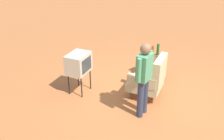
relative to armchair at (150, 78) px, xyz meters
name	(u,v)px	position (x,y,z in m)	size (l,w,h in m)	color
ground_plane	(147,94)	(-0.09, -0.04, -0.50)	(60.00, 60.00, 0.00)	#AD6033
armchair	(150,78)	(0.00, 0.00, 0.00)	(0.86, 0.87, 1.06)	brown
side_table	(154,61)	(-1.02, -0.02, 0.01)	(0.56, 0.56, 0.59)	black
tv_on_stand	(79,63)	(0.26, -1.70, 0.28)	(0.66, 0.52, 1.03)	black
person_standing	(144,76)	(0.76, -0.04, 0.44)	(0.55, 0.32, 1.64)	#2D3347
bottle_wine_green	(158,49)	(-1.25, 0.03, 0.26)	(0.07, 0.07, 0.32)	#1E5623
soda_can_red	(160,56)	(-1.05, 0.12, 0.16)	(0.07, 0.07, 0.12)	red
bottle_tall_amber	(153,51)	(-1.12, -0.10, 0.25)	(0.07, 0.07, 0.30)	brown
soda_can_blue	(163,54)	(-1.17, 0.18, 0.16)	(0.07, 0.07, 0.12)	blue
flower_vase	(149,52)	(-1.04, -0.19, 0.24)	(0.15, 0.10, 0.27)	silver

